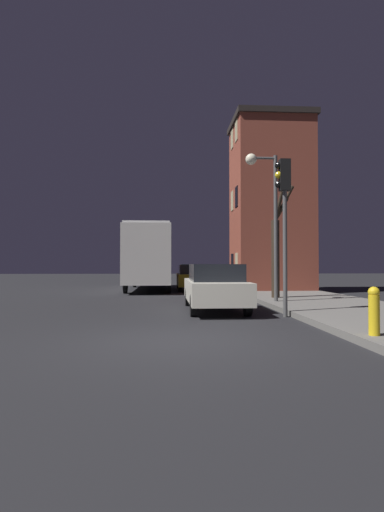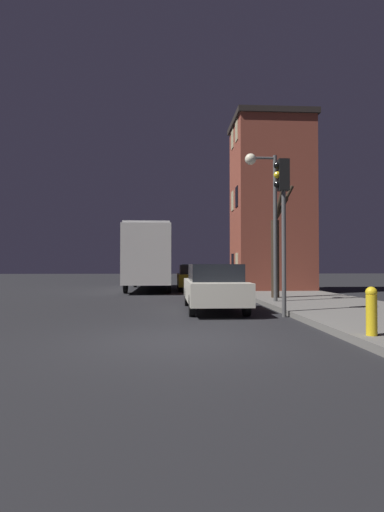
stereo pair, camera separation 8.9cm
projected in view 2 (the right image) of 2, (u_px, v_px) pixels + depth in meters
name	position (u px, v px, depth m)	size (l,w,h in m)	color
ground_plane	(181.00, 340.00, 7.80)	(120.00, 120.00, 0.00)	black
brick_building	(271.00, 203.00, 22.02)	(4.24, 3.90, 9.39)	brown
streetlamp	(265.00, 199.00, 14.48)	(1.17, 0.41, 5.36)	#4C4C4C
traffic_light	(283.00, 204.00, 11.32)	(0.43, 0.24, 4.48)	#4C4C4C
bare_tree	(276.00, 248.00, 16.08)	(0.94, 1.37, 4.45)	#2D2319
bus	(150.00, 253.00, 23.74)	(2.47, 9.07, 3.65)	beige
car_near_lane	(214.00, 286.00, 12.89)	(1.74, 4.68, 1.50)	beige
car_mid_lane	(192.00, 277.00, 23.26)	(1.71, 4.54, 1.48)	olive
car_far_lane	(191.00, 274.00, 31.54)	(1.72, 4.59, 1.54)	black
fire_hydrant	(371.00, 310.00, 7.40)	(0.21, 0.21, 0.91)	gold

